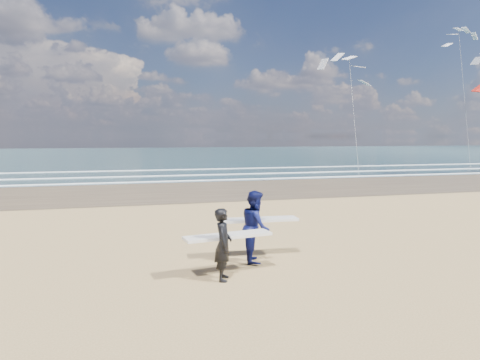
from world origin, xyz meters
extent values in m
cube|color=#473526|center=(20.00, 18.00, 0.01)|extent=(220.00, 12.00, 0.01)
cube|color=#1B363B|center=(20.00, 72.00, 0.01)|extent=(220.00, 100.00, 0.02)
cube|color=white|center=(20.00, 22.80, 0.05)|extent=(220.00, 0.50, 0.05)
cube|color=white|center=(20.00, 27.50, 0.05)|extent=(220.00, 0.50, 0.05)
cube|color=white|center=(20.00, 34.00, 0.05)|extent=(220.00, 0.50, 0.05)
imported|color=black|center=(0.26, 0.27, 0.86)|extent=(0.56, 0.72, 1.73)
cube|color=silver|center=(0.46, 0.62, 0.98)|extent=(2.25, 0.85, 0.07)
imported|color=#0C1043|center=(1.44, 1.52, 0.98)|extent=(0.93, 1.09, 1.95)
cube|color=silver|center=(1.64, 1.87, 1.09)|extent=(2.23, 0.67, 0.07)
cube|color=slate|center=(17.24, 22.94, 0.05)|extent=(0.12, 0.12, 0.10)
cube|color=slate|center=(35.43, 30.08, 0.05)|extent=(0.12, 0.12, 0.10)
camera|label=1|loc=(-1.92, -9.41, 3.41)|focal=32.00mm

